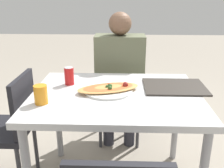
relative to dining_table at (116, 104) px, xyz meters
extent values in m
cube|color=silver|center=(0.00, 0.00, 0.06)|extent=(1.10, 0.86, 0.04)
cylinder|color=#99999E|center=(-0.49, 0.37, -0.32)|extent=(0.05, 0.05, 0.71)
cylinder|color=#99999E|center=(0.49, 0.37, -0.32)|extent=(0.05, 0.05, 0.71)
cube|color=black|center=(0.02, 0.69, -0.22)|extent=(0.40, 0.40, 0.04)
cube|color=black|center=(0.02, 0.87, -0.01)|extent=(0.38, 0.03, 0.38)
cylinder|color=#38383D|center=(0.19, 0.52, -0.45)|extent=(0.03, 0.03, 0.44)
cylinder|color=#38383D|center=(-0.15, 0.52, -0.45)|extent=(0.03, 0.03, 0.44)
cylinder|color=#38383D|center=(0.19, 0.86, -0.45)|extent=(0.03, 0.03, 0.44)
cylinder|color=#38383D|center=(-0.15, 0.86, -0.45)|extent=(0.03, 0.03, 0.44)
cube|color=black|center=(-0.81, 0.01, -0.22)|extent=(0.40, 0.40, 0.04)
cube|color=black|center=(-0.62, 0.01, -0.01)|extent=(0.03, 0.38, 0.38)
cylinder|color=#38383D|center=(-0.64, 0.18, -0.45)|extent=(0.03, 0.03, 0.44)
cylinder|color=#2D2D38|center=(0.12, 0.57, -0.43)|extent=(0.10, 0.10, 0.48)
cylinder|color=#2D2D38|center=(-0.08, 0.57, -0.43)|extent=(0.10, 0.10, 0.48)
cube|color=#60664C|center=(0.02, 0.66, 0.08)|extent=(0.43, 0.22, 0.55)
sphere|color=brown|center=(0.02, 0.66, 0.45)|extent=(0.19, 0.19, 0.19)
cylinder|color=white|center=(-0.05, 0.03, 0.09)|extent=(0.32, 0.32, 0.01)
ellipsoid|color=tan|center=(-0.05, 0.03, 0.10)|extent=(0.45, 0.31, 0.02)
ellipsoid|color=#D16033|center=(-0.05, 0.03, 0.11)|extent=(0.37, 0.26, 0.01)
sphere|color=#335928|center=(-0.04, 0.03, 0.12)|extent=(0.03, 0.03, 0.03)
sphere|color=maroon|center=(0.06, 0.05, 0.12)|extent=(0.03, 0.03, 0.03)
sphere|color=maroon|center=(0.06, 0.06, 0.12)|extent=(0.04, 0.04, 0.04)
sphere|color=#335928|center=(-0.04, -0.01, 0.12)|extent=(0.03, 0.03, 0.03)
sphere|color=maroon|center=(-0.05, 0.06, 0.12)|extent=(0.02, 0.02, 0.02)
sphere|color=#335928|center=(-0.06, 0.02, 0.12)|extent=(0.02, 0.02, 0.02)
cylinder|color=red|center=(-0.33, 0.16, 0.14)|extent=(0.07, 0.07, 0.12)
cylinder|color=silver|center=(-0.33, 0.16, 0.20)|extent=(0.06, 0.06, 0.00)
cylinder|color=orange|center=(-0.44, -0.18, 0.14)|extent=(0.08, 0.08, 0.11)
cube|color=#332D28|center=(0.40, 0.12, 0.09)|extent=(0.42, 0.33, 0.01)
camera|label=1|loc=(0.03, -1.59, 0.72)|focal=42.00mm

